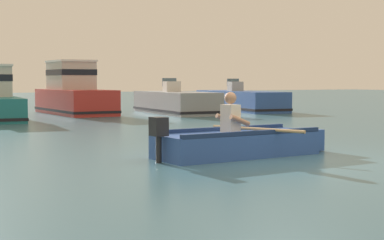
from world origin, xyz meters
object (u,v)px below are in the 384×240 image
moored_boat_grey (175,103)px  moored_boat_blue (240,101)px  moored_boat_red (74,94)px  rowboat_with_person (240,143)px

moored_boat_grey → moored_boat_blue: 3.90m
moored_boat_red → moored_boat_blue: bearing=-7.2°
rowboat_with_person → moored_boat_grey: bearing=67.2°
moored_boat_red → moored_boat_grey: bearing=-24.9°
moored_boat_grey → moored_boat_blue: bearing=12.1°
moored_boat_blue → rowboat_with_person: bearing=-123.7°
moored_boat_red → rowboat_with_person: bearing=-96.5°
rowboat_with_person → moored_boat_blue: moored_boat_blue is taller
moored_boat_red → moored_boat_blue: moored_boat_red is taller
moored_boat_grey → moored_boat_blue: (3.81, 0.82, -0.01)m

